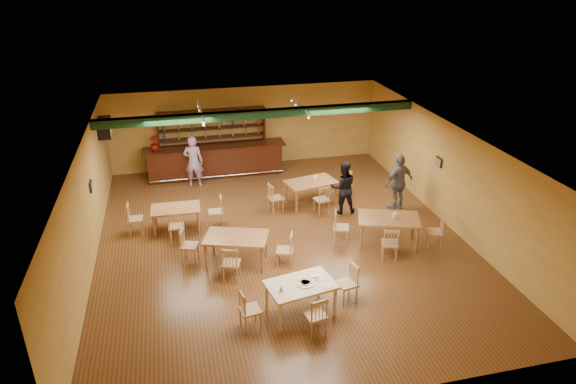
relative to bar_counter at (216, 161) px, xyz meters
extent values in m
plane|color=brown|center=(1.28, -5.15, -0.56)|extent=(12.00, 12.00, 0.00)
cube|color=#113318|center=(1.28, -2.35, 2.31)|extent=(10.00, 0.30, 0.25)
cube|color=white|center=(-0.52, -1.75, 2.38)|extent=(0.05, 2.50, 0.05)
cube|color=white|center=(2.68, -1.75, 2.38)|extent=(0.05, 2.50, 0.05)
cube|color=white|center=(-3.52, -0.95, 1.79)|extent=(0.34, 0.70, 0.48)
cube|color=black|center=(-3.69, -4.15, 1.14)|extent=(0.04, 0.34, 0.28)
cube|color=black|center=(6.25, -4.65, 1.14)|extent=(0.04, 0.34, 0.28)
cube|color=#38170B|center=(0.00, 0.00, 0.00)|extent=(5.08, 0.85, 1.13)
cube|color=#38170B|center=(0.00, 0.63, 0.57)|extent=(3.93, 0.40, 2.28)
imported|color=maroon|center=(-2.09, 0.00, 0.83)|extent=(0.38, 0.38, 0.53)
cube|color=brown|center=(-1.56, -3.90, -0.22)|extent=(1.42, 0.88, 0.70)
cube|color=brown|center=(2.72, -3.14, -0.17)|extent=(1.73, 1.26, 0.78)
cube|color=brown|center=(-0.10, -6.14, -0.17)|extent=(1.81, 1.41, 0.79)
cube|color=brown|center=(4.08, -6.12, -0.15)|extent=(1.88, 1.47, 0.82)
cube|color=#C9B686|center=(0.97, -8.52, -0.17)|extent=(1.61, 1.19, 0.78)
cylinder|color=silver|center=(1.08, -8.52, 0.22)|extent=(0.46, 0.46, 0.01)
cylinder|color=#EAE5C6|center=(0.51, -8.68, 0.27)|extent=(0.09, 0.09, 0.11)
cube|color=white|center=(1.34, -8.31, 0.23)|extent=(0.21, 0.16, 0.03)
cube|color=silver|center=(1.23, -8.47, 0.23)|extent=(0.32, 0.09, 0.00)
cylinder|color=white|center=(1.55, -8.73, 0.22)|extent=(0.26, 0.26, 0.01)
imported|color=#9A54B7|center=(-0.83, -0.83, 0.35)|extent=(0.74, 0.57, 1.82)
imported|color=black|center=(3.52, -3.94, 0.27)|extent=(0.88, 0.72, 1.68)
imported|color=slate|center=(5.28, -4.12, 0.35)|extent=(1.15, 0.75, 1.82)
camera|label=1|loc=(-1.42, -17.45, 6.62)|focal=31.75mm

